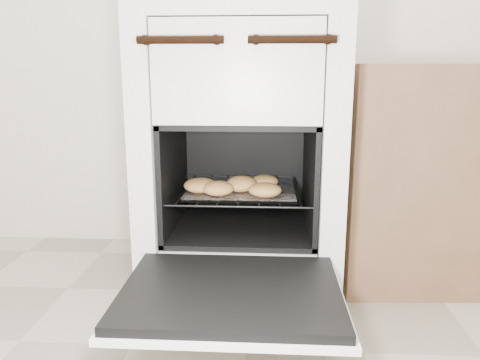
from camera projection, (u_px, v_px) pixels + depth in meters
The scene contains 6 objects.
stove at pixel (243, 156), 1.67m from camera, with size 0.64×0.71×0.98m.
oven_door at pixel (231, 294), 1.20m from camera, with size 0.58×0.45×0.04m.
oven_rack at pixel (241, 190), 1.62m from camera, with size 0.47×0.45×0.01m.
foil_sheet at pixel (241, 189), 1.60m from camera, with size 0.36×0.32×0.01m, color white.
baked_rolls at pixel (236, 186), 1.54m from camera, with size 0.36×0.27×0.05m.
counter at pixel (442, 173), 1.77m from camera, with size 0.80×0.53×0.80m, color brown.
Camera 1 is at (0.05, -0.50, 0.77)m, focal length 35.00 mm.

